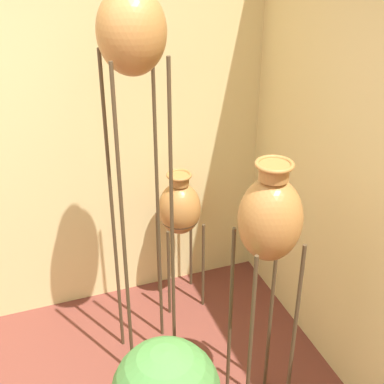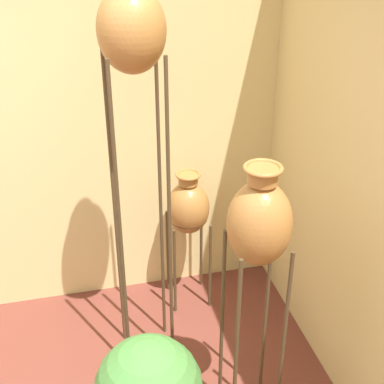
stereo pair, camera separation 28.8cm
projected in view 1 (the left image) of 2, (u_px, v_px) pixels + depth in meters
The scene contains 3 objects.
vase_stand_tall at pixel (132, 44), 2.46m from camera, with size 0.33×0.33×2.26m.
vase_stand_medium at pixel (270, 223), 2.45m from camera, with size 0.30×0.30×1.52m.
vase_stand_short at pixel (180, 209), 3.50m from camera, with size 0.28×0.28×1.00m.
Camera 1 is at (0.21, -1.28, 2.50)m, focal length 50.00 mm.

